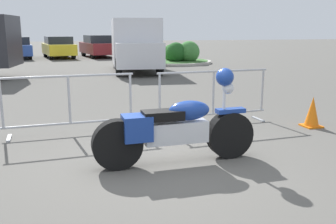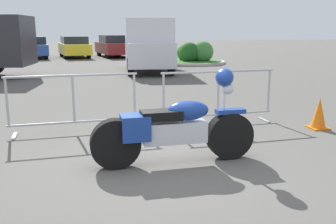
% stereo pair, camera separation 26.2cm
% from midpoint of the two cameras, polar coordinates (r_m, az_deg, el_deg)
% --- Properties ---
extents(ground_plane, '(120.00, 120.00, 0.00)m').
position_cam_midpoint_polar(ground_plane, '(5.23, -0.12, -8.22)').
color(ground_plane, '#54514C').
extents(motorcycle, '(2.33, 0.34, 1.32)m').
position_cam_midpoint_polar(motorcycle, '(5.20, 2.46, -2.51)').
color(motorcycle, black).
rests_on(motorcycle, ground).
extents(crowd_barrier_near, '(2.32, 0.52, 1.07)m').
position_cam_midpoint_polar(crowd_barrier_near, '(6.90, -13.13, 1.35)').
color(crowd_barrier_near, '#9EA0A5').
rests_on(crowd_barrier_near, ground).
extents(crowd_barrier_far, '(2.32, 0.52, 1.07)m').
position_cam_midpoint_polar(crowd_barrier_far, '(7.43, 8.65, 2.31)').
color(crowd_barrier_far, '#9EA0A5').
rests_on(crowd_barrier_far, ground).
extents(delivery_van, '(2.50, 5.19, 2.31)m').
position_cam_midpoint_polar(delivery_van, '(17.23, -2.65, 10.40)').
color(delivery_van, silver).
rests_on(delivery_van, ground).
extents(parked_car_blue, '(2.27, 4.33, 1.40)m').
position_cam_midpoint_polar(parked_car_blue, '(26.67, -19.60, 9.27)').
color(parked_car_blue, '#284799').
rests_on(parked_car_blue, ground).
extents(parked_car_yellow, '(2.29, 4.38, 1.42)m').
position_cam_midpoint_polar(parked_car_yellow, '(26.38, -13.81, 9.62)').
color(parked_car_yellow, yellow).
rests_on(parked_car_yellow, ground).
extents(parked_car_maroon, '(2.40, 4.58, 1.48)m').
position_cam_midpoint_polar(parked_car_maroon, '(26.56, -8.00, 9.94)').
color(parked_car_maroon, maroon).
rests_on(parked_car_maroon, ground).
extents(parked_car_black, '(2.35, 4.49, 1.45)m').
position_cam_midpoint_polar(parked_car_black, '(26.88, -2.26, 10.05)').
color(parked_car_black, black).
rests_on(parked_car_black, ground).
extents(pedestrian, '(0.46, 0.46, 1.69)m').
position_cam_midpoint_polar(pedestrian, '(22.64, -23.57, 9.06)').
color(pedestrian, '#262838').
rests_on(pedestrian, ground).
extents(planter_island, '(4.39, 4.39, 1.24)m').
position_cam_midpoint_polar(planter_island, '(21.23, 3.77, 8.51)').
color(planter_island, '#ADA89E').
rests_on(planter_island, ground).
extents(traffic_cone, '(0.34, 0.34, 0.59)m').
position_cam_midpoint_polar(traffic_cone, '(7.68, 22.94, -0.25)').
color(traffic_cone, orange).
rests_on(traffic_cone, ground).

